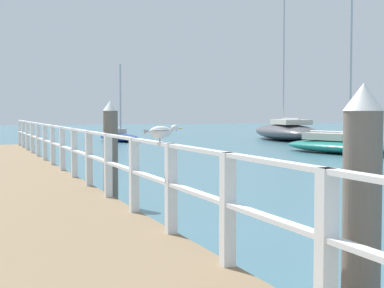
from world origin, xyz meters
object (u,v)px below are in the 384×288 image
Objects in this scene: seagull_foreground at (161,131)px; boat_2 at (342,145)px; boat_3 at (119,136)px; dock_piling_near at (362,222)px; boat_0 at (286,131)px; dock_piling_far at (111,152)px.

seagull_foreground is 0.06× the size of boat_2.
boat_3 is (6.43, 27.88, -1.26)m from seagull_foreground.
boat_0 reaches higher than dock_piling_near.
seagull_foreground is at bearing 96.01° from dock_piling_near.
boat_0 is 11.94m from boat_2.
boat_2 is (12.50, 10.29, -0.66)m from dock_piling_far.
boat_2 is (-3.73, -11.34, -0.20)m from boat_0.
dock_piling_near is 0.24× the size of boat_2.
dock_piling_near is 0.44× the size of boat_3.
boat_2 is at bearing 101.90° from boat_3.
boat_0 is at bearing 155.13° from boat_3.
dock_piling_near is 0.17× the size of boat_0.
dock_piling_far is 0.17× the size of boat_0.
boat_2 is (12.50, 18.11, -0.66)m from dock_piling_near.
boat_3 is at bearing 178.07° from seagull_foreground.
boat_0 reaches higher than seagull_foreground.
boat_3 is at bearing -79.33° from boat_2.
boat_0 is at bearing -123.36° from boat_2.
seagull_foreground is at bearing 33.37° from boat_2.
dock_piling_far is 4.26× the size of seagull_foreground.
seagull_foreground is 28.64m from boat_3.
boat_3 reaches higher than dock_piling_far.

